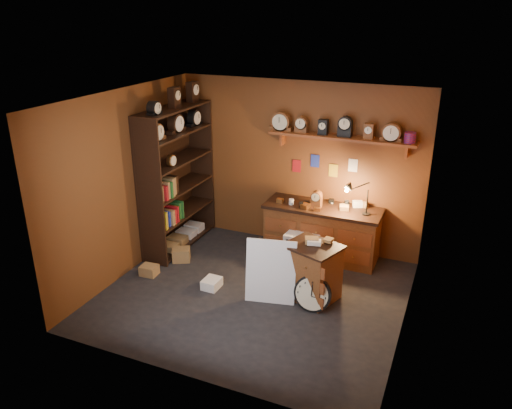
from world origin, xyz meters
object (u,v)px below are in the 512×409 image
object	(u,v)px
shelving_unit	(175,173)
big_round_clock	(312,294)
low_cabinet	(312,269)
workbench	(322,229)

from	to	relation	value
shelving_unit	big_round_clock	world-z (taller)	shelving_unit
shelving_unit	low_cabinet	world-z (taller)	shelving_unit
shelving_unit	workbench	bearing A→B (deg)	12.02
shelving_unit	low_cabinet	bearing A→B (deg)	-16.03
workbench	big_round_clock	distance (m)	1.57
low_cabinet	big_round_clock	world-z (taller)	low_cabinet
workbench	low_cabinet	distance (m)	1.24
low_cabinet	big_round_clock	distance (m)	0.37
shelving_unit	big_round_clock	size ratio (longest dim) A/B	5.16
workbench	low_cabinet	bearing A→B (deg)	-79.97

